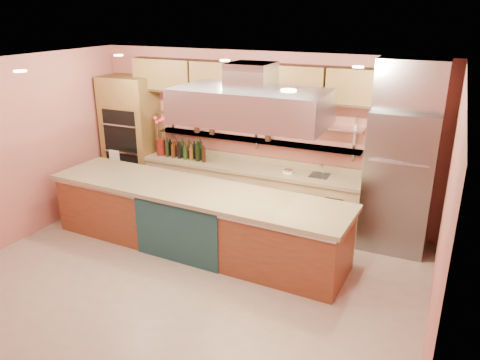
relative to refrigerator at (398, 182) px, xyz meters
The scene contains 21 objects.
floor 3.35m from the refrigerator, 137.68° to the right, with size 6.00×5.00×0.02m, color tan.
ceiling 3.63m from the refrigerator, 137.68° to the right, with size 6.00×5.00×0.02m, color black.
wall_back 2.40m from the refrigerator, behind, with size 6.00×0.04×2.80m, color #BA6557.
wall_front 5.21m from the refrigerator, 116.86° to the right, with size 6.00×0.04×2.80m, color #BA6557.
wall_left 5.77m from the refrigerator, 158.20° to the right, with size 0.04×5.00×2.80m, color #BA6557.
wall_right 2.26m from the refrigerator, 73.10° to the right, with size 0.04×5.00×2.80m, color #BA6557.
oven_stack 4.80m from the refrigerator, behind, with size 0.95×0.64×2.30m, color brown.
refrigerator is the anchor object (origin of this frame).
back_counter 2.47m from the refrigerator, behind, with size 3.84×0.64×0.93m, color tan.
wall_shelf_lower 2.43m from the refrigerator, behind, with size 3.60×0.26×0.03m, color #B9BCC1.
wall_shelf_upper 2.50m from the refrigerator, behind, with size 3.60×0.26×0.03m, color #B9BCC1.
upper_cabinets 2.69m from the refrigerator, behind, with size 4.60×0.36×0.55m, color brown.
range_hood 2.53m from the refrigerator, 144.46° to the right, with size 2.00×1.00×0.45m, color #B9BCC1.
ceiling_downlights 3.50m from the refrigerator, 140.46° to the right, with size 4.00×2.80×0.02m, color #FFE5A5.
island 3.06m from the refrigerator, 154.49° to the right, with size 4.59×1.00×0.96m, color brown.
flower_vase 4.13m from the refrigerator, behind, with size 0.17×0.17×0.30m, color #5E130E.
oil_bottle_cluster 3.60m from the refrigerator, behind, with size 0.86×0.25×0.28m, color black.
kitchen_scale 1.70m from the refrigerator, behind, with size 0.15×0.11×0.08m, color silver.
bar_faucet 1.16m from the refrigerator, behind, with size 0.03×0.03×0.21m, color white.
copper_kettle 3.25m from the refrigerator, behind, with size 0.18×0.18×0.14m, color orange.
green_canister 2.89m from the refrigerator, behind, with size 0.14×0.14×0.16m, color #0F4726.
Camera 1 is at (2.90, -4.66, 3.44)m, focal length 35.00 mm.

